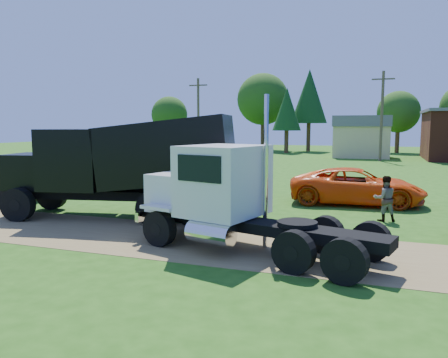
% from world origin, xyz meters
% --- Properties ---
extents(ground, '(140.00, 140.00, 0.00)m').
position_xyz_m(ground, '(0.00, 0.00, 0.00)').
color(ground, '#235212').
rests_on(ground, ground).
extents(dirt_track, '(120.00, 4.20, 0.01)m').
position_xyz_m(dirt_track, '(0.00, 0.00, 0.01)').
color(dirt_track, brown).
rests_on(dirt_track, ground).
extents(white_semi_tractor, '(7.50, 4.07, 4.43)m').
position_xyz_m(white_semi_tractor, '(1.66, -0.25, 1.51)').
color(white_semi_tractor, black).
rests_on(white_semi_tractor, ground).
extents(black_dump_truck, '(9.32, 4.40, 3.95)m').
position_xyz_m(black_dump_truck, '(-3.28, 2.41, 2.17)').
color(black_dump_truck, black).
rests_on(black_dump_truck, ground).
extents(orange_pickup, '(6.08, 3.09, 1.65)m').
position_xyz_m(orange_pickup, '(4.94, 8.50, 0.82)').
color(orange_pickup, '#E74A0A').
rests_on(orange_pickup, ground).
extents(spectator_b, '(0.98, 0.86, 1.71)m').
position_xyz_m(spectator_b, '(6.10, 5.09, 0.85)').
color(spectator_b, '#999999').
rests_on(spectator_b, ground).
extents(tan_shed, '(6.20, 5.40, 4.70)m').
position_xyz_m(tan_shed, '(4.00, 40.00, 2.42)').
color(tan_shed, tan).
rests_on(tan_shed, ground).
extents(utility_poles, '(42.20, 0.28, 9.00)m').
position_xyz_m(utility_poles, '(6.00, 35.00, 4.71)').
color(utility_poles, '#4E3D2C').
rests_on(utility_poles, ground).
extents(tree_row, '(57.34, 11.81, 11.41)m').
position_xyz_m(tree_row, '(0.65, 49.50, 6.44)').
color(tree_row, '#3A2C18').
rests_on(tree_row, ground).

